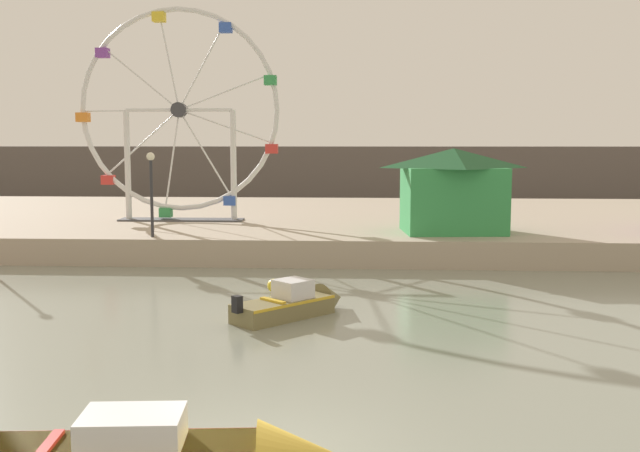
{
  "coord_description": "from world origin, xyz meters",
  "views": [
    {
      "loc": [
        1.53,
        -10.73,
        4.78
      ],
      "look_at": [
        0.3,
        10.44,
        2.34
      ],
      "focal_mm": 41.16,
      "sensor_mm": 36.0,
      "label": 1
    }
  ],
  "objects": [
    {
      "name": "ferris_wheel_white_frame",
      "position": [
        -7.05,
        23.44,
        6.05
      ],
      "size": [
        9.6,
        1.2,
        9.92
      ],
      "color": "silver",
      "rests_on": "quay_promenade"
    },
    {
      "name": "carnival_booth_green_kiosk",
      "position": [
        5.25,
        19.54,
        2.86
      ],
      "size": [
        4.64,
        3.63,
        3.46
      ],
      "rotation": [
        0.0,
        0.0,
        0.09
      ],
      "color": "#33934C",
      "rests_on": "quay_promenade"
    },
    {
      "name": "distant_town_skyline",
      "position": [
        0.0,
        50.89,
        2.2
      ],
      "size": [
        140.0,
        3.0,
        4.4
      ],
      "primitive_type": "cube",
      "color": "#564C47",
      "rests_on": "ground_plane"
    },
    {
      "name": "motorboat_olive_wood",
      "position": [
        -0.25,
        9.11,
        0.34
      ],
      "size": [
        3.27,
        3.41,
        1.27
      ],
      "rotation": [
        0.0,
        0.0,
        0.82
      ],
      "color": "olive",
      "rests_on": "ground_plane"
    },
    {
      "name": "quay_promenade",
      "position": [
        0.0,
        27.37,
        0.53
      ],
      "size": [
        110.0,
        21.54,
        1.07
      ],
      "primitive_type": "cube",
      "color": "tan",
      "rests_on": "ground_plane"
    },
    {
      "name": "mooring_buoy_orange",
      "position": [
        -1.27,
        12.14,
        0.22
      ],
      "size": [
        0.44,
        0.44,
        0.44
      ],
      "primitive_type": "sphere",
      "color": "yellow",
      "rests_on": "ground_plane"
    },
    {
      "name": "promenade_lamp_far",
      "position": [
        -6.69,
        17.37,
        3.28
      ],
      "size": [
        0.32,
        0.32,
        3.31
      ],
      "color": "#2D2D33",
      "rests_on": "quay_promenade"
    }
  ]
}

